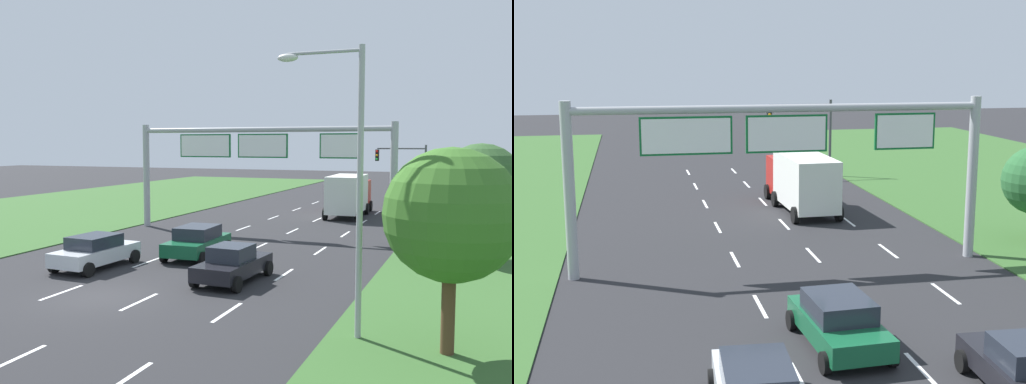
{
  "view_description": "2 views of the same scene",
  "coord_description": "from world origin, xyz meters",
  "views": [
    {
      "loc": [
        13.14,
        -17.25,
        5.73
      ],
      "look_at": [
        0.32,
        15.1,
        2.76
      ],
      "focal_mm": 40.0,
      "sensor_mm": 36.0,
      "label": 1
    },
    {
      "loc": [
        -6.08,
        -11.46,
        8.65
      ],
      "look_at": [
        0.04,
        19.18,
        2.69
      ],
      "focal_mm": 50.0,
      "sensor_mm": 36.0,
      "label": 2
    }
  ],
  "objects": [
    {
      "name": "box_truck",
      "position": [
        3.46,
        27.21,
        1.75
      ],
      "size": [
        2.87,
        8.02,
        3.25
      ],
      "rotation": [
        0.0,
        0.0,
        0.03
      ],
      "color": "#B21E19",
      "rests_on": "ground_plane"
    },
    {
      "name": "lane_dashes_inner_left",
      "position": [
        -1.75,
        12.0,
        0.0
      ],
      "size": [
        0.14,
        62.4,
        0.01
      ],
      "color": "white",
      "rests_on": "ground_plane"
    },
    {
      "name": "lane_dashes_inner_right",
      "position": [
        1.75,
        12.0,
        0.0
      ],
      "size": [
        0.14,
        62.4,
        0.01
      ],
      "color": "white",
      "rests_on": "ground_plane"
    },
    {
      "name": "traffic_light_mast",
      "position": [
        6.32,
        38.12,
        3.87
      ],
      "size": [
        4.76,
        0.49,
        5.6
      ],
      "color": "#47494F",
      "rests_on": "ground_plane"
    },
    {
      "name": "car_lead_silver",
      "position": [
        3.66,
        4.04,
        0.76
      ],
      "size": [
        2.24,
        4.31,
        1.55
      ],
      "rotation": [
        0.0,
        0.0,
        -0.04
      ],
      "color": "black",
      "rests_on": "ground_plane"
    },
    {
      "name": "lane_dashes_slip",
      "position": [
        5.25,
        12.0,
        0.0
      ],
      "size": [
        0.14,
        62.4,
        0.01
      ],
      "color": "white",
      "rests_on": "ground_plane"
    },
    {
      "name": "car_near_red",
      "position": [
        -0.07,
        8.06,
        0.81
      ],
      "size": [
        2.43,
        4.56,
        1.58
      ],
      "rotation": [
        0.0,
        0.0,
        0.05
      ],
      "color": "#145633",
      "rests_on": "ground_plane"
    },
    {
      "name": "sign_gantry",
      "position": [
        0.01,
        16.53,
        4.96
      ],
      "size": [
        17.24,
        0.44,
        7.0
      ],
      "color": "#9EA0A5",
      "rests_on": "ground_plane"
    }
  ]
}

